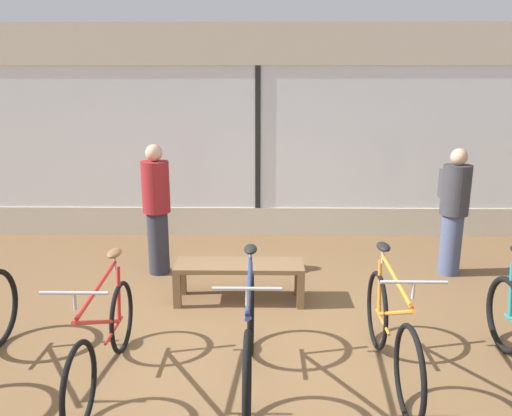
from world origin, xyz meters
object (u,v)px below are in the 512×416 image
bicycle_center (249,339)px  display_bench (239,270)px  bicycle_right (391,332)px  customer_by_window (157,207)px  customer_near_rack (454,208)px  bicycle_left (104,340)px

bicycle_center → display_bench: bearing=95.5°
bicycle_right → display_bench: bearing=131.7°
customer_by_window → bicycle_right: bearing=-44.2°
bicycle_center → customer_by_window: customer_by_window is taller
display_bench → customer_near_rack: customer_near_rack is taller
bicycle_left → bicycle_right: bearing=2.9°
bicycle_right → display_bench: (-1.29, 1.45, -0.04)m
display_bench → customer_by_window: size_ratio=0.86×
bicycle_center → customer_by_window: 2.75m
customer_near_rack → customer_by_window: customer_by_window is taller
bicycle_right → display_bench: size_ratio=1.24×
bicycle_left → bicycle_center: size_ratio=0.95×
bicycle_left → bicycle_center: bearing=-1.1°
bicycle_center → bicycle_right: (1.14, 0.14, -0.01)m
bicycle_center → customer_by_window: (-1.21, 2.43, 0.45)m
bicycle_right → customer_near_rack: bearing=60.5°
display_bench → bicycle_right: bearing=-48.3°
bicycle_center → bicycle_right: size_ratio=1.04×
bicycle_left → customer_by_window: bearing=91.4°
bicycle_right → customer_near_rack: customer_near_rack is taller
display_bench → bicycle_left: bearing=-122.6°
customer_near_rack → customer_by_window: 3.67m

